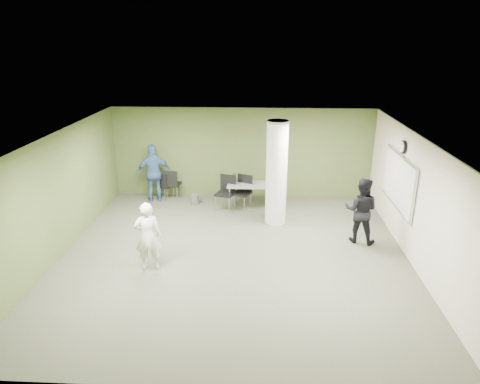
# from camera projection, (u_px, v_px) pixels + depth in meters

# --- Properties ---
(floor) EXTENTS (8.00, 8.00, 0.00)m
(floor) POSITION_uv_depth(u_px,v_px,m) (234.00, 256.00, 9.93)
(floor) COLOR #4C4D3D
(floor) RESTS_ON ground
(ceiling) EXTENTS (8.00, 8.00, 0.00)m
(ceiling) POSITION_uv_depth(u_px,v_px,m) (233.00, 138.00, 8.97)
(ceiling) COLOR white
(ceiling) RESTS_ON wall_back
(wall_back) EXTENTS (8.00, 2.80, 0.02)m
(wall_back) POSITION_uv_depth(u_px,v_px,m) (242.00, 153.00, 13.20)
(wall_back) COLOR #54602D
(wall_back) RESTS_ON floor
(wall_left) EXTENTS (0.02, 8.00, 2.80)m
(wall_left) POSITION_uv_depth(u_px,v_px,m) (57.00, 196.00, 9.65)
(wall_left) COLOR #54602D
(wall_left) RESTS_ON floor
(wall_right_cream) EXTENTS (0.02, 8.00, 2.80)m
(wall_right_cream) POSITION_uv_depth(u_px,v_px,m) (418.00, 203.00, 9.26)
(wall_right_cream) COLOR beige
(wall_right_cream) RESTS_ON floor
(column) EXTENTS (0.56, 0.56, 2.80)m
(column) POSITION_uv_depth(u_px,v_px,m) (276.00, 173.00, 11.28)
(column) COLOR silver
(column) RESTS_ON floor
(whiteboard) EXTENTS (0.05, 2.30, 1.30)m
(whiteboard) POSITION_uv_depth(u_px,v_px,m) (398.00, 181.00, 10.35)
(whiteboard) COLOR silver
(whiteboard) RESTS_ON wall_right_cream
(wall_clock) EXTENTS (0.06, 0.32, 0.32)m
(wall_clock) POSITION_uv_depth(u_px,v_px,m) (403.00, 147.00, 10.06)
(wall_clock) COLOR black
(wall_clock) RESTS_ON wall_right_cream
(folding_table) EXTENTS (1.55, 0.68, 0.99)m
(folding_table) POSITION_uv_depth(u_px,v_px,m) (253.00, 186.00, 12.51)
(folding_table) COLOR #979792
(folding_table) RESTS_ON floor
(wastebasket) EXTENTS (0.26, 0.26, 0.30)m
(wastebasket) POSITION_uv_depth(u_px,v_px,m) (195.00, 199.00, 12.96)
(wastebasket) COLOR #4C4C4C
(wastebasket) RESTS_ON floor
(chair_back_left) EXTENTS (0.52, 0.52, 0.96)m
(chair_back_left) POSITION_uv_depth(u_px,v_px,m) (171.00, 182.00, 13.18)
(chair_back_left) COLOR black
(chair_back_left) RESTS_ON floor
(chair_back_right) EXTENTS (0.56, 0.56, 0.86)m
(chair_back_right) POSITION_uv_depth(u_px,v_px,m) (164.00, 184.00, 13.23)
(chair_back_right) COLOR black
(chair_back_right) RESTS_ON floor
(chair_table_left) EXTENTS (0.64, 0.64, 1.01)m
(chair_table_left) POSITION_uv_depth(u_px,v_px,m) (226.00, 190.00, 12.47)
(chair_table_left) COLOR black
(chair_table_left) RESTS_ON floor
(chair_table_right) EXTENTS (0.66, 0.66, 0.99)m
(chair_table_right) POSITION_uv_depth(u_px,v_px,m) (243.00, 189.00, 12.53)
(chair_table_right) COLOR black
(chair_table_right) RESTS_ON floor
(woman_white) EXTENTS (0.64, 0.50, 1.56)m
(woman_white) POSITION_uv_depth(u_px,v_px,m) (148.00, 237.00, 9.12)
(woman_white) COLOR white
(woman_white) RESTS_ON floor
(man_black) EXTENTS (0.96, 0.86, 1.65)m
(man_black) POSITION_uv_depth(u_px,v_px,m) (361.00, 210.00, 10.37)
(man_black) COLOR black
(man_black) RESTS_ON floor
(man_blue) EXTENTS (1.14, 0.74, 1.79)m
(man_blue) POSITION_uv_depth(u_px,v_px,m) (154.00, 173.00, 12.94)
(man_blue) COLOR #3A6191
(man_blue) RESTS_ON floor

